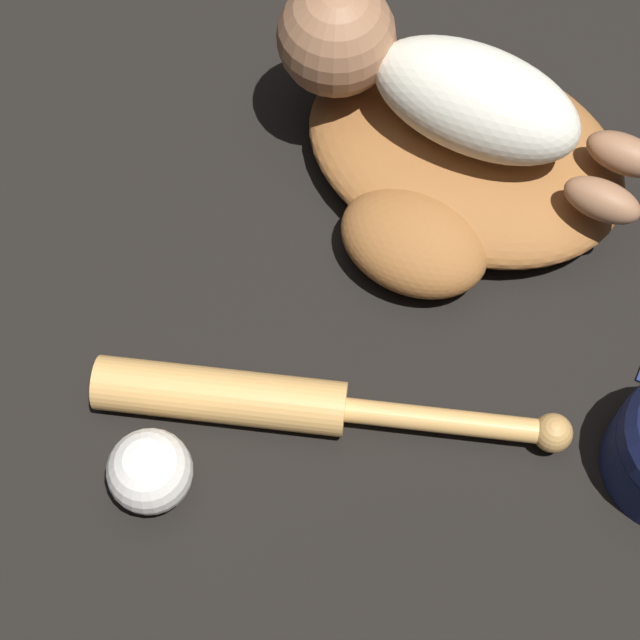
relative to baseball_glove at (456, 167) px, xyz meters
The scene contains 5 objects.
ground_plane 0.05m from the baseball_glove, 32.01° to the left, with size 6.00×6.00×0.00m, color black.
baseball_glove is the anchor object (origin of this frame).
baby_figure 0.10m from the baseball_glove, ahead, with size 0.39×0.22×0.12m.
baseball_bat 0.31m from the baseball_glove, 102.41° to the left, with size 0.35×0.32×0.05m.
baseball 0.43m from the baseball_glove, 96.62° to the left, with size 0.08×0.08×0.08m.
Camera 1 is at (-0.39, 0.50, 0.95)m, focal length 60.00 mm.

